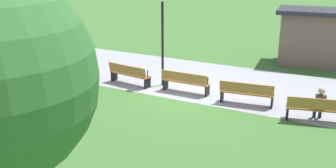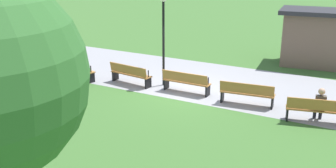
{
  "view_description": "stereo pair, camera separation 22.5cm",
  "coord_description": "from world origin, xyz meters",
  "px_view_note": "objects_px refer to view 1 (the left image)",
  "views": [
    {
      "loc": [
        6.33,
        -13.56,
        5.26
      ],
      "look_at": [
        -0.0,
        -1.54,
        0.8
      ],
      "focal_mm": 42.16,
      "sensor_mm": 36.0,
      "label": 1
    },
    {
      "loc": [
        6.53,
        -13.46,
        5.26
      ],
      "look_at": [
        -0.0,
        -1.54,
        0.8
      ],
      "focal_mm": 42.16,
      "sensor_mm": 36.0,
      "label": 2
    }
  ],
  "objects_px": {
    "bench_3": "(75,69)",
    "bench_6": "(247,93)",
    "bench_4": "(129,74)",
    "bench_2": "(22,66)",
    "bench_7": "(317,109)",
    "lamp_post": "(162,22)",
    "person_seated": "(320,103)",
    "kiosk": "(317,37)",
    "bench_5": "(185,81)"
  },
  "relations": [
    {
      "from": "bench_2",
      "to": "kiosk",
      "type": "xyz_separation_m",
      "value": [
        11.41,
        8.29,
        0.94
      ]
    },
    {
      "from": "person_seated",
      "to": "kiosk",
      "type": "bearing_deg",
      "value": 85.18
    },
    {
      "from": "bench_7",
      "to": "person_seated",
      "type": "distance_m",
      "value": 0.23
    },
    {
      "from": "lamp_post",
      "to": "kiosk",
      "type": "relative_size",
      "value": 0.92
    },
    {
      "from": "bench_4",
      "to": "bench_5",
      "type": "relative_size",
      "value": 1.02
    },
    {
      "from": "bench_2",
      "to": "bench_4",
      "type": "bearing_deg",
      "value": 35.3
    },
    {
      "from": "lamp_post",
      "to": "bench_5",
      "type": "bearing_deg",
      "value": -20.05
    },
    {
      "from": "bench_6",
      "to": "person_seated",
      "type": "relative_size",
      "value": 1.67
    },
    {
      "from": "bench_3",
      "to": "bench_6",
      "type": "bearing_deg",
      "value": 17.67
    },
    {
      "from": "bench_4",
      "to": "bench_5",
      "type": "xyz_separation_m",
      "value": [
        2.56,
        0.16,
        0.0
      ]
    },
    {
      "from": "bench_6",
      "to": "lamp_post",
      "type": "xyz_separation_m",
      "value": [
        -3.83,
        0.62,
        2.19
      ]
    },
    {
      "from": "bench_4",
      "to": "bench_3",
      "type": "bearing_deg",
      "value": -162.37
    },
    {
      "from": "bench_6",
      "to": "lamp_post",
      "type": "relative_size",
      "value": 0.53
    },
    {
      "from": "bench_4",
      "to": "bench_7",
      "type": "height_order",
      "value": "same"
    },
    {
      "from": "bench_4",
      "to": "person_seated",
      "type": "distance_m",
      "value": 7.67
    },
    {
      "from": "bench_4",
      "to": "bench_7",
      "type": "relative_size",
      "value": 0.99
    },
    {
      "from": "bench_3",
      "to": "bench_4",
      "type": "bearing_deg",
      "value": 24.71
    },
    {
      "from": "bench_3",
      "to": "kiosk",
      "type": "distance_m",
      "value": 11.74
    },
    {
      "from": "person_seated",
      "to": "bench_2",
      "type": "bearing_deg",
      "value": 170.06
    },
    {
      "from": "bench_3",
      "to": "bench_6",
      "type": "height_order",
      "value": "same"
    },
    {
      "from": "bench_6",
      "to": "lamp_post",
      "type": "distance_m",
      "value": 4.45
    },
    {
      "from": "bench_7",
      "to": "lamp_post",
      "type": "bearing_deg",
      "value": 156.09
    },
    {
      "from": "bench_5",
      "to": "bench_3",
      "type": "bearing_deg",
      "value": -172.97
    },
    {
      "from": "lamp_post",
      "to": "bench_2",
      "type": "bearing_deg",
      "value": -163.37
    },
    {
      "from": "person_seated",
      "to": "lamp_post",
      "type": "bearing_deg",
      "value": 157.54
    },
    {
      "from": "bench_4",
      "to": "lamp_post",
      "type": "bearing_deg",
      "value": 32.95
    },
    {
      "from": "bench_3",
      "to": "bench_6",
      "type": "relative_size",
      "value": 1.01
    },
    {
      "from": "bench_3",
      "to": "lamp_post",
      "type": "relative_size",
      "value": 0.53
    },
    {
      "from": "person_seated",
      "to": "bench_6",
      "type": "bearing_deg",
      "value": 158.92
    },
    {
      "from": "bench_2",
      "to": "person_seated",
      "type": "relative_size",
      "value": 1.67
    },
    {
      "from": "bench_6",
      "to": "bench_7",
      "type": "height_order",
      "value": "same"
    },
    {
      "from": "bench_7",
      "to": "bench_4",
      "type": "bearing_deg",
      "value": 162.33
    },
    {
      "from": "bench_3",
      "to": "bench_4",
      "type": "distance_m",
      "value": 2.56
    },
    {
      "from": "bench_4",
      "to": "bench_5",
      "type": "height_order",
      "value": "same"
    },
    {
      "from": "lamp_post",
      "to": "bench_3",
      "type": "bearing_deg",
      "value": -163.99
    },
    {
      "from": "bench_3",
      "to": "bench_5",
      "type": "bearing_deg",
      "value": 21.19
    },
    {
      "from": "bench_2",
      "to": "person_seated",
      "type": "distance_m",
      "value": 12.66
    },
    {
      "from": "bench_2",
      "to": "bench_7",
      "type": "relative_size",
      "value": 0.99
    },
    {
      "from": "bench_3",
      "to": "bench_7",
      "type": "distance_m",
      "value": 10.14
    },
    {
      "from": "bench_3",
      "to": "bench_4",
      "type": "xyz_separation_m",
      "value": [
        2.52,
        0.47,
        0.0
      ]
    },
    {
      "from": "bench_2",
      "to": "kiosk",
      "type": "distance_m",
      "value": 14.13
    },
    {
      "from": "bench_2",
      "to": "bench_3",
      "type": "relative_size",
      "value": 0.99
    },
    {
      "from": "bench_2",
      "to": "kiosk",
      "type": "bearing_deg",
      "value": 57.24
    },
    {
      "from": "bench_6",
      "to": "person_seated",
      "type": "distance_m",
      "value": 2.58
    },
    {
      "from": "bench_6",
      "to": "bench_7",
      "type": "distance_m",
      "value": 2.56
    },
    {
      "from": "bench_3",
      "to": "kiosk",
      "type": "relative_size",
      "value": 0.49
    },
    {
      "from": "bench_3",
      "to": "person_seated",
      "type": "relative_size",
      "value": 1.68
    },
    {
      "from": "bench_7",
      "to": "lamp_post",
      "type": "height_order",
      "value": "lamp_post"
    },
    {
      "from": "bench_2",
      "to": "bench_7",
      "type": "distance_m",
      "value": 12.61
    },
    {
      "from": "bench_4",
      "to": "bench_2",
      "type": "bearing_deg",
      "value": -158.85
    }
  ]
}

